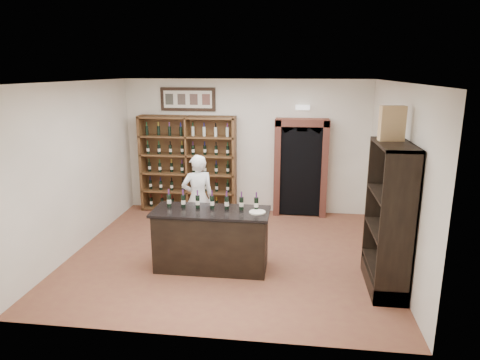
# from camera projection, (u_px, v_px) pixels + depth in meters

# --- Properties ---
(floor) EXTENTS (5.50, 5.50, 0.00)m
(floor) POSITION_uv_depth(u_px,v_px,m) (229.00, 253.00, 7.66)
(floor) COLOR brown
(floor) RESTS_ON ground
(ceiling) EXTENTS (5.50, 5.50, 0.00)m
(ceiling) POSITION_uv_depth(u_px,v_px,m) (228.00, 82.00, 6.91)
(ceiling) COLOR white
(ceiling) RESTS_ON wall_back
(wall_back) EXTENTS (5.50, 0.04, 3.00)m
(wall_back) POSITION_uv_depth(u_px,v_px,m) (246.00, 147.00, 9.68)
(wall_back) COLOR white
(wall_back) RESTS_ON ground
(wall_left) EXTENTS (0.04, 5.00, 3.00)m
(wall_left) POSITION_uv_depth(u_px,v_px,m) (77.00, 167.00, 7.62)
(wall_left) COLOR white
(wall_left) RESTS_ON ground
(wall_right) EXTENTS (0.04, 5.00, 3.00)m
(wall_right) POSITION_uv_depth(u_px,v_px,m) (396.00, 177.00, 6.94)
(wall_right) COLOR white
(wall_right) RESTS_ON ground
(wine_shelf) EXTENTS (2.20, 0.38, 2.20)m
(wine_shelf) POSITION_uv_depth(u_px,v_px,m) (188.00, 164.00, 9.78)
(wine_shelf) COLOR brown
(wine_shelf) RESTS_ON ground
(framed_picture) EXTENTS (1.25, 0.04, 0.52)m
(framed_picture) POSITION_uv_depth(u_px,v_px,m) (188.00, 99.00, 9.55)
(framed_picture) COLOR black
(framed_picture) RESTS_ON wall_back
(arched_doorway) EXTENTS (1.17, 0.35, 2.17)m
(arched_doorway) POSITION_uv_depth(u_px,v_px,m) (301.00, 165.00, 9.46)
(arched_doorway) COLOR black
(arched_doorway) RESTS_ON ground
(emergency_light) EXTENTS (0.30, 0.10, 0.10)m
(emergency_light) POSITION_uv_depth(u_px,v_px,m) (303.00, 107.00, 9.23)
(emergency_light) COLOR white
(emergency_light) RESTS_ON wall_back
(tasting_counter) EXTENTS (1.88, 0.78, 1.00)m
(tasting_counter) POSITION_uv_depth(u_px,v_px,m) (211.00, 240.00, 6.98)
(tasting_counter) COLOR black
(tasting_counter) RESTS_ON ground
(counter_bottle_0) EXTENTS (0.07, 0.07, 0.30)m
(counter_bottle_0) POSITION_uv_depth(u_px,v_px,m) (169.00, 200.00, 7.02)
(counter_bottle_0) COLOR black
(counter_bottle_0) RESTS_ON tasting_counter
(counter_bottle_1) EXTENTS (0.07, 0.07, 0.30)m
(counter_bottle_1) POSITION_uv_depth(u_px,v_px,m) (183.00, 201.00, 6.99)
(counter_bottle_1) COLOR black
(counter_bottle_1) RESTS_ON tasting_counter
(counter_bottle_2) EXTENTS (0.07, 0.07, 0.30)m
(counter_bottle_2) POSITION_uv_depth(u_px,v_px,m) (198.00, 202.00, 6.96)
(counter_bottle_2) COLOR black
(counter_bottle_2) RESTS_ON tasting_counter
(counter_bottle_3) EXTENTS (0.07, 0.07, 0.30)m
(counter_bottle_3) POSITION_uv_depth(u_px,v_px,m) (212.00, 202.00, 6.93)
(counter_bottle_3) COLOR black
(counter_bottle_3) RESTS_ON tasting_counter
(counter_bottle_4) EXTENTS (0.07, 0.07, 0.30)m
(counter_bottle_4) POSITION_uv_depth(u_px,v_px,m) (227.00, 203.00, 6.90)
(counter_bottle_4) COLOR black
(counter_bottle_4) RESTS_ON tasting_counter
(counter_bottle_5) EXTENTS (0.07, 0.07, 0.30)m
(counter_bottle_5) POSITION_uv_depth(u_px,v_px,m) (241.00, 203.00, 6.87)
(counter_bottle_5) COLOR black
(counter_bottle_5) RESTS_ON tasting_counter
(counter_bottle_6) EXTENTS (0.07, 0.07, 0.30)m
(counter_bottle_6) POSITION_uv_depth(u_px,v_px,m) (256.00, 204.00, 6.84)
(counter_bottle_6) COLOR black
(counter_bottle_6) RESTS_ON tasting_counter
(side_cabinet) EXTENTS (0.48, 1.20, 2.20)m
(side_cabinet) POSITION_uv_depth(u_px,v_px,m) (389.00, 240.00, 6.29)
(side_cabinet) COLOR black
(side_cabinet) RESTS_ON ground
(shopkeeper) EXTENTS (0.72, 0.61, 1.67)m
(shopkeeper) POSITION_uv_depth(u_px,v_px,m) (198.00, 198.00, 8.10)
(shopkeeper) COLOR white
(shopkeeper) RESTS_ON ground
(plate) EXTENTS (0.26, 0.26, 0.02)m
(plate) POSITION_uv_depth(u_px,v_px,m) (257.00, 212.00, 6.74)
(plate) COLOR silver
(plate) RESTS_ON tasting_counter
(wine_crate) EXTENTS (0.37, 0.19, 0.50)m
(wine_crate) POSITION_uv_depth(u_px,v_px,m) (392.00, 123.00, 6.07)
(wine_crate) COLOR tan
(wine_crate) RESTS_ON side_cabinet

